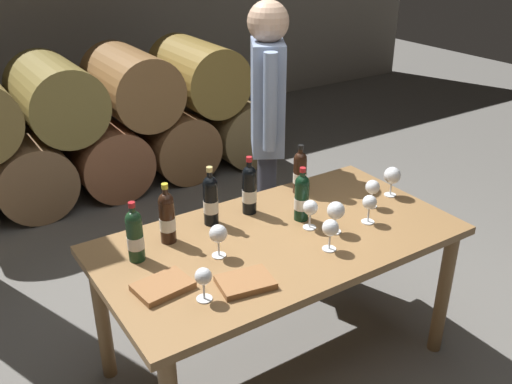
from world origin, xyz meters
The scene contains 20 objects.
ground_plane centered at (0.00, 0.00, 0.00)m, with size 14.00×14.00×0.00m, color #66635E.
barrel_stack centered at (0.00, 2.60, 0.54)m, with size 3.12×0.90×1.15m.
dining_table centered at (0.00, 0.00, 0.67)m, with size 1.70×0.90×0.76m.
wine_bottle_0 centered at (-0.45, 0.24, 0.89)m, with size 0.07×0.07×0.29m.
wine_bottle_1 centered at (-0.63, 0.18, 0.88)m, with size 0.07×0.07×0.28m.
wine_bottle_2 centered at (0.37, 0.33, 0.88)m, with size 0.07×0.07×0.27m.
wine_bottle_3 centered at (0.01, 0.28, 0.89)m, with size 0.07×0.07×0.30m.
wine_bottle_4 centered at (-0.21, 0.29, 0.89)m, with size 0.07×0.07×0.30m.
wine_bottle_5 centered at (0.19, 0.08, 0.88)m, with size 0.07×0.07×0.28m.
wine_glass_0 centered at (0.24, -0.11, 0.87)m, with size 0.09×0.09×0.16m.
wine_glass_1 centered at (0.17, -0.01, 0.86)m, with size 0.07×0.07×0.15m.
wine_glass_2 centered at (0.44, -0.13, 0.86)m, with size 0.07×0.07×0.15m.
wine_glass_3 centered at (-0.53, -0.23, 0.86)m, with size 0.07×0.07×0.14m.
wine_glass_4 centered at (-0.32, 0.01, 0.87)m, with size 0.08×0.08×0.15m.
wine_glass_5 centered at (0.75, 0.03, 0.87)m, with size 0.09×0.09×0.16m.
wine_glass_6 centered at (0.57, -0.01, 0.87)m, with size 0.07×0.07×0.15m.
wine_glass_7 centered at (0.12, -0.22, 0.87)m, with size 0.08×0.08×0.15m.
tasting_notebook centered at (-0.34, -0.24, 0.77)m, with size 0.22×0.16×0.03m, color #936038.
leather_ledger centered at (-0.63, -0.08, 0.77)m, with size 0.22×0.16×0.03m, color #936038.
sommelier_presenting centered at (0.44, 0.75, 1.04)m, with size 0.32×0.44×1.72m.
Camera 1 is at (-1.34, -1.85, 2.11)m, focal length 39.47 mm.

